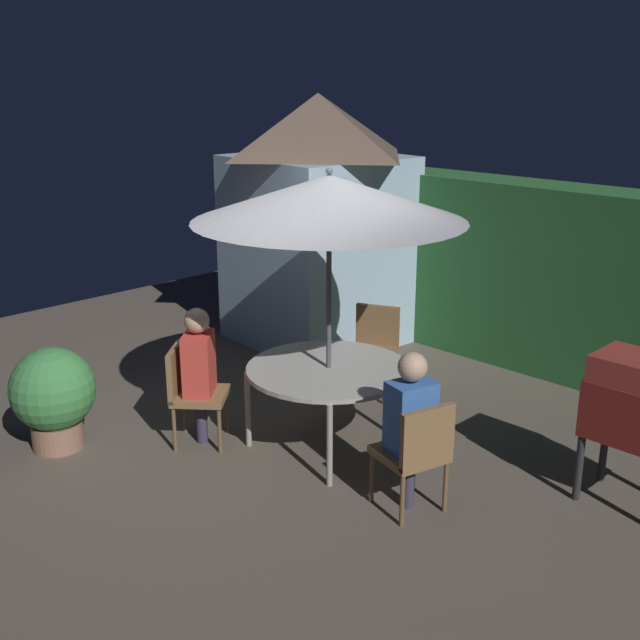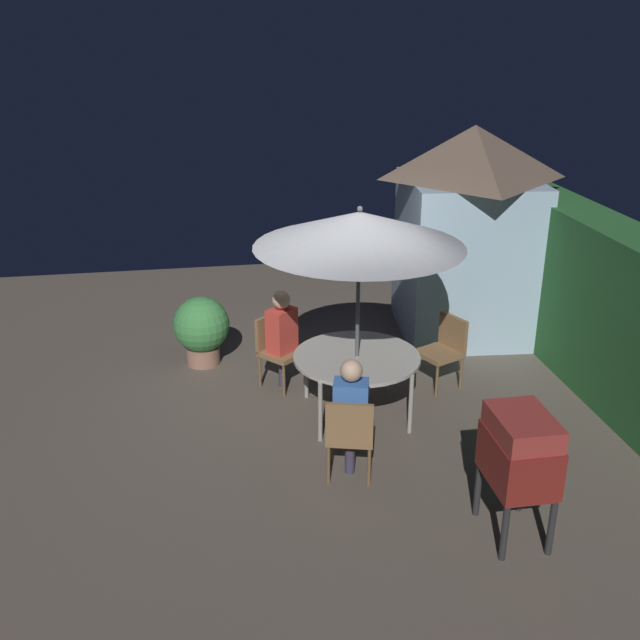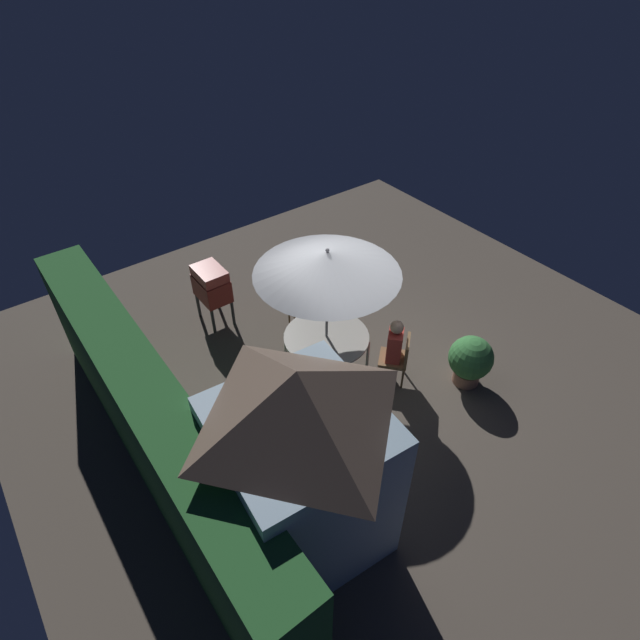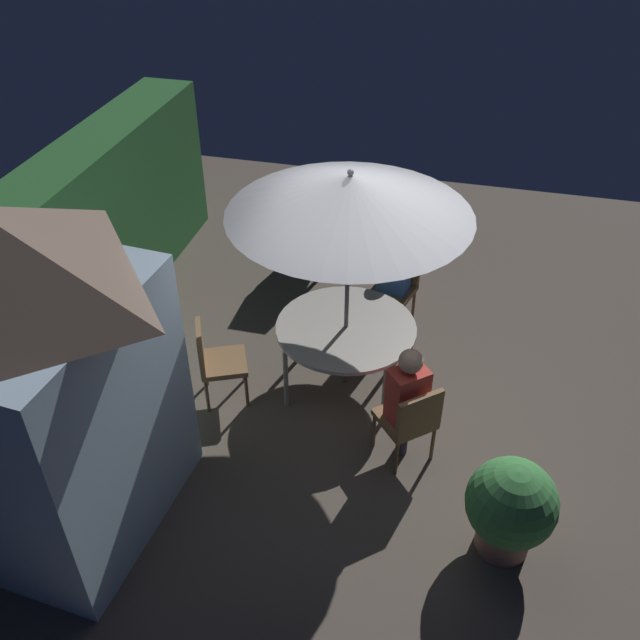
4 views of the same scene
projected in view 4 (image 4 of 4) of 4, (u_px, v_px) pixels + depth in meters
name	position (u px, v px, depth m)	size (l,w,h in m)	color
ground_plane	(374.00, 408.00, 7.11)	(11.00, 11.00, 0.00)	brown
hedge_backdrop	(48.00, 280.00, 7.16)	(6.74, 0.70, 2.05)	#28602D
garden_shed	(25.00, 376.00, 5.24)	(2.04, 2.01, 2.97)	#9EBCD1
patio_table	(346.00, 330.00, 7.02)	(1.44, 1.44, 0.75)	#B2ADA3
patio_umbrella	(350.00, 195.00, 6.10)	(2.27, 2.27, 2.47)	#4C4C51
bbq_grill	(315.00, 203.00, 8.91)	(0.70, 0.50, 1.20)	maroon
chair_near_shed	(411.00, 419.00, 6.25)	(0.65, 0.65, 0.90)	olive
chair_far_side	(396.00, 283.00, 8.02)	(0.57, 0.56, 0.90)	olive
chair_toward_hedge	(215.00, 358.00, 6.93)	(0.61, 0.61, 0.90)	olive
potted_plant_by_shed	(511.00, 507.00, 5.50)	(0.74, 0.74, 0.93)	#936651
person_in_red	(408.00, 392.00, 6.16)	(0.40, 0.41, 1.26)	#CC3D33
person_in_blue	(394.00, 268.00, 7.80)	(0.32, 0.39, 1.26)	#3866B2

